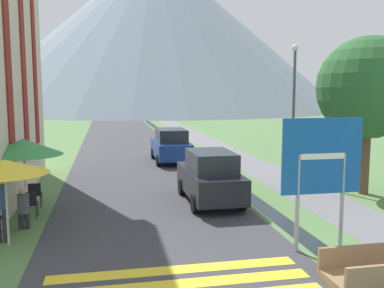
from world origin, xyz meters
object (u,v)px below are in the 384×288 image
Objects in this scene: cafe_chair_far_right at (35,193)px; cafe_umbrella_middle_green at (24,147)px; person_standing_terrace at (1,205)px; footbridge at (370,275)px; tree_by_path at (368,88)px; parked_car_near at (210,177)px; cafe_umbrella_front_yellow at (5,167)px; person_seated_near at (23,206)px; road_sign at (322,165)px; cafe_chair_middle at (30,202)px; parked_car_far at (171,145)px; streetlamp at (294,102)px.

cafe_umbrella_middle_green is (-0.15, -0.75, 1.64)m from cafe_chair_far_right.
person_standing_terrace is at bearing -110.98° from cafe_chair_far_right.
tree_by_path reaches higher than footbridge.
footbridge is 10.47m from cafe_chair_far_right.
cafe_umbrella_front_yellow is (-5.98, -3.04, 1.10)m from parked_car_near.
footbridge is at bearing -34.42° from person_seated_near.
person_standing_terrace reaches higher than cafe_chair_far_right.
cafe_umbrella_middle_green reaches higher than cafe_chair_far_right.
road_sign is at bearing -15.01° from person_standing_terrace.
cafe_umbrella_front_yellow is at bearing -106.24° from cafe_chair_middle.
parked_car_far reaches higher than person_seated_near.
person_standing_terrace is at bearing -117.79° from parked_car_far.
parked_car_far is (-1.61, 13.67, -1.19)m from road_sign.
parked_car_far is at bearing 47.21° from cafe_chair_middle.
road_sign is 3.81× the size of cafe_chair_middle.
person_standing_terrace is (-7.78, 4.06, 0.76)m from footbridge.
parked_car_near is at bearing -89.56° from parked_car_far.
tree_by_path reaches higher than person_seated_near.
cafe_umbrella_middle_green reaches higher than cafe_chair_middle.
parked_car_near is 3.29× the size of person_seated_near.
person_seated_near is at bearing -118.61° from parked_car_far.
cafe_chair_far_right is (-5.87, 0.44, -0.39)m from parked_car_near.
cafe_chair_far_right is at bearing 178.38° from tree_by_path.
parked_car_far is 11.03m from tree_by_path.
cafe_umbrella_front_yellow is 0.38× the size of streetlamp.
road_sign is 0.55× the size of tree_by_path.
cafe_chair_far_right is 2.24m from person_seated_near.
person_standing_terrace is at bearing -166.49° from tree_by_path.
person_standing_terrace is 12.08m from streetlamp.
parked_car_near is 0.96× the size of parked_car_far.
parked_car_near is at bearing -19.83° from cafe_chair_far_right.
streetlamp reaches higher than road_sign.
cafe_chair_middle is (-7.41, 6.07, 0.29)m from footbridge.
cafe_umbrella_middle_green is at bearing -123.20° from parked_car_far.
streetlamp is (2.74, 7.62, 1.29)m from road_sign.
road_sign is 8.19m from streetlamp.
parked_car_near and parked_car_far have the same top height.
footbridge is 0.29× the size of streetlamp.
road_sign is 1.35× the size of cafe_umbrella_middle_green.
person_standing_terrace reaches higher than person_seated_near.
cafe_chair_far_right is (-5.80, -8.34, -0.40)m from parked_car_far.
parked_car_far is 0.71× the size of tree_by_path.
parked_car_near is 1.81× the size of cafe_umbrella_front_yellow.
footbridge is at bearing -122.24° from tree_by_path.
footbridge is at bearing -51.19° from cafe_chair_middle.
tree_by_path reaches higher than streetlamp.
cafe_umbrella_middle_green is at bearing -163.59° from streetlamp.
cafe_chair_middle is (-7.36, 4.08, -1.59)m from road_sign.
parked_car_near is 2.33× the size of person_standing_terrace.
parked_car_far is at bearing 96.08° from footbridge.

